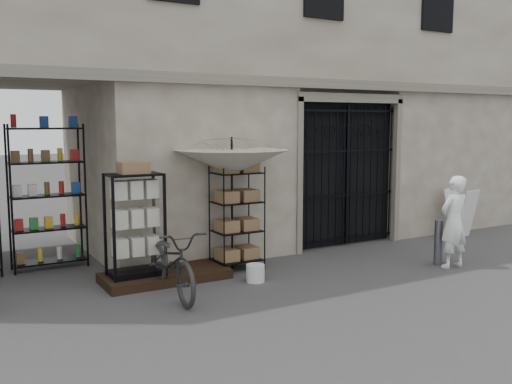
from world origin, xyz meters
TOP-DOWN VIEW (x-y plane):
  - ground at (0.00, 0.00)m, footprint 80.00×80.00m
  - main_building at (0.00, 4.00)m, footprint 14.00×4.00m
  - shop_recess at (-4.50, 2.80)m, footprint 3.00×1.70m
  - shop_shelving at (-4.55, 3.30)m, footprint 2.70×0.50m
  - iron_gate at (1.75, 2.28)m, footprint 2.50×0.21m
  - step_platform at (-2.40, 1.55)m, footprint 2.00×0.90m
  - display_cabinet at (-2.88, 1.55)m, footprint 0.89×0.65m
  - wire_rack at (-1.06, 1.60)m, footprint 0.89×0.72m
  - market_umbrella at (-1.16, 1.60)m, footprint 2.12×2.14m
  - white_bucket at (-1.18, 0.76)m, footprint 0.38×0.38m
  - bicycle at (-2.60, 0.75)m, footprint 0.73×1.05m
  - steel_bollard at (2.20, 0.08)m, footprint 0.17×0.17m
  - shopkeeper at (2.26, -0.19)m, footprint 0.61×1.62m
  - easel_sign at (4.44, 1.50)m, footprint 0.58×0.64m

SIDE VIEW (x-z plane):
  - ground at x=0.00m, z-range 0.00..0.00m
  - bicycle at x=-2.60m, z-range -0.97..0.97m
  - shopkeeper at x=2.26m, z-range -0.19..0.19m
  - step_platform at x=-2.40m, z-range 0.00..0.15m
  - white_bucket at x=-1.18m, z-range 0.00..0.28m
  - steel_bollard at x=2.20m, z-range 0.00..0.80m
  - easel_sign at x=4.44m, z-range 0.02..1.08m
  - display_cabinet at x=-2.88m, z-range 0.00..1.74m
  - wire_rack at x=-1.06m, z-range -0.02..1.76m
  - shop_shelving at x=-4.55m, z-range 0.00..2.50m
  - iron_gate at x=1.75m, z-range 0.00..3.00m
  - shop_recess at x=-4.50m, z-range 0.00..3.00m
  - market_umbrella at x=-1.16m, z-range 0.60..3.34m
  - main_building at x=0.00m, z-range 0.00..9.00m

